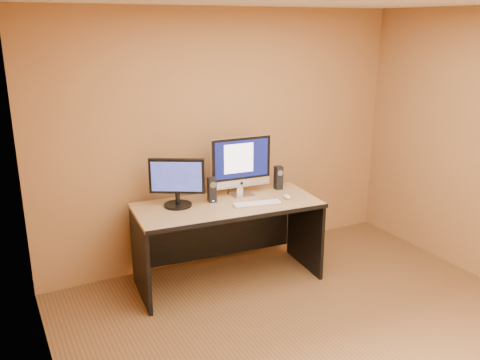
{
  "coord_description": "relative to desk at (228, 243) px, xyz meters",
  "views": [
    {
      "loc": [
        -2.26,
        -2.63,
        2.43
      ],
      "look_at": [
        -0.18,
        1.33,
        1.06
      ],
      "focal_mm": 38.0,
      "sensor_mm": 36.0,
      "label": 1
    }
  ],
  "objects": [
    {
      "name": "floor",
      "position": [
        0.26,
        -1.43,
        -0.4
      ],
      "size": [
        4.0,
        4.0,
        0.0
      ],
      "primitive_type": "plane",
      "color": "brown",
      "rests_on": "ground"
    },
    {
      "name": "walls",
      "position": [
        0.26,
        -1.43,
        0.9
      ],
      "size": [
        4.0,
        4.0,
        2.6
      ],
      "primitive_type": null,
      "color": "#98683D",
      "rests_on": "ground"
    },
    {
      "name": "desk",
      "position": [
        0.0,
        0.0,
        0.0
      ],
      "size": [
        1.8,
        0.91,
        0.81
      ],
      "primitive_type": null,
      "rotation": [
        0.0,
        0.0,
        -0.09
      ],
      "color": "tan",
      "rests_on": "ground"
    },
    {
      "name": "imac",
      "position": [
        0.24,
        0.16,
        0.7
      ],
      "size": [
        0.64,
        0.28,
        0.6
      ],
      "primitive_type": null,
      "rotation": [
        0.0,
        0.0,
        -0.08
      ],
      "color": "silver",
      "rests_on": "desk"
    },
    {
      "name": "second_monitor",
      "position": [
        -0.44,
        0.16,
        0.63
      ],
      "size": [
        0.58,
        0.49,
        0.46
      ],
      "primitive_type": null,
      "rotation": [
        0.0,
        0.0,
        -0.52
      ],
      "color": "black",
      "rests_on": "desk"
    },
    {
      "name": "speaker_left",
      "position": [
        -0.11,
        0.12,
        0.52
      ],
      "size": [
        0.08,
        0.09,
        0.24
      ],
      "primitive_type": null,
      "rotation": [
        0.0,
        0.0,
        -0.14
      ],
      "color": "black",
      "rests_on": "desk"
    },
    {
      "name": "speaker_right",
      "position": [
        0.66,
        0.16,
        0.52
      ],
      "size": [
        0.08,
        0.09,
        0.24
      ],
      "primitive_type": null,
      "rotation": [
        0.0,
        0.0,
        -0.11
      ],
      "color": "black",
      "rests_on": "desk"
    },
    {
      "name": "keyboard",
      "position": [
        0.24,
        -0.15,
        0.41
      ],
      "size": [
        0.48,
        0.22,
        0.02
      ],
      "primitive_type": "cube",
      "rotation": [
        0.0,
        0.0,
        -0.21
      ],
      "color": "silver",
      "rests_on": "desk"
    },
    {
      "name": "mouse",
      "position": [
        0.58,
        -0.13,
        0.42
      ],
      "size": [
        0.09,
        0.12,
        0.04
      ],
      "primitive_type": "ellipsoid",
      "rotation": [
        0.0,
        0.0,
        -0.24
      ],
      "color": "silver",
      "rests_on": "desk"
    },
    {
      "name": "cable_a",
      "position": [
        0.29,
        0.26,
        0.41
      ],
      "size": [
        0.04,
        0.24,
        0.01
      ],
      "primitive_type": "cylinder",
      "rotation": [
        1.57,
        0.0,
        0.14
      ],
      "color": "black",
      "rests_on": "desk"
    },
    {
      "name": "cable_b",
      "position": [
        0.18,
        0.34,
        0.41
      ],
      "size": [
        0.11,
        0.17,
        0.01
      ],
      "primitive_type": "cylinder",
      "rotation": [
        1.57,
        0.0,
        -0.55
      ],
      "color": "black",
      "rests_on": "desk"
    }
  ]
}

